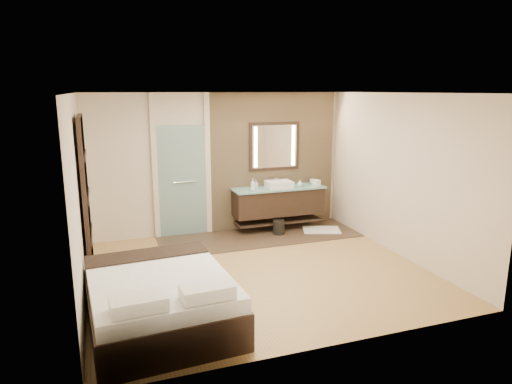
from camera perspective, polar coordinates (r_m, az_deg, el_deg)
name	(u,v)px	position (r m, az deg, el deg)	size (l,w,h in m)	color
floor	(259,271)	(7.16, 0.32, -9.87)	(5.00, 5.00, 0.00)	#A17443
tile_strip	(260,236)	(8.76, 0.51, -5.55)	(3.80, 1.30, 0.01)	#37281E
stone_wall	(273,161)	(9.18, 2.18, 3.91)	(2.60, 0.08, 2.70)	tan
vanity	(278,201)	(9.06, 2.81, -1.18)	(1.85, 0.55, 0.88)	black
mirror_unit	(274,146)	(9.09, 2.32, 5.73)	(1.06, 0.04, 0.96)	black
frosted_door	(182,177)	(8.71, -9.22, 1.90)	(1.10, 0.12, 2.70)	silver
shoji_partition	(86,199)	(7.01, -20.46, -0.80)	(0.06, 1.20, 2.40)	black
bed	(160,300)	(5.65, -11.91, -13.03)	(1.72, 2.09, 0.77)	black
bath_mat	(321,230)	(9.20, 8.18, -4.71)	(0.72, 0.50, 0.02)	white
waste_bin	(279,227)	(8.86, 2.85, -4.44)	(0.23, 0.23, 0.29)	black
tissue_box	(316,182)	(9.31, 7.56, 1.21)	(0.12, 0.12, 0.10)	white
soap_bottle_a	(253,185)	(8.70, -0.42, 0.94)	(0.09, 0.09, 0.23)	silver
soap_bottle_b	(256,184)	(8.91, -0.02, 1.00)	(0.07, 0.07, 0.16)	#B2B2B2
soap_bottle_c	(300,183)	(9.07, 5.52, 1.08)	(0.11, 0.11, 0.14)	#BFF1E7
cup	(313,181)	(9.40, 7.12, 1.32)	(0.12, 0.12, 0.10)	white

